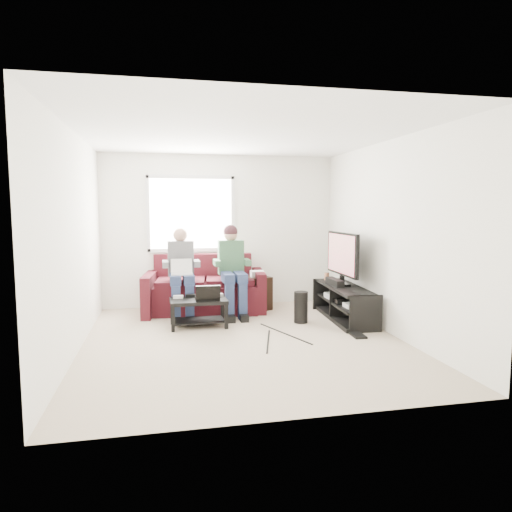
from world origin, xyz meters
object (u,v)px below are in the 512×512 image
object	(u,v)px
subwoofer	(301,307)
end_table	(257,292)
sofa	(205,291)
tv	(342,255)
tv_stand	(344,305)
coffee_table	(199,306)

from	to	relation	value
subwoofer	end_table	bearing A→B (deg)	114.22
subwoofer	sofa	bearing A→B (deg)	140.55
tv	subwoofer	size ratio (longest dim) A/B	2.37
tv_stand	subwoofer	bearing A→B (deg)	-176.11
subwoofer	coffee_table	bearing A→B (deg)	176.89
end_table	sofa	bearing A→B (deg)	174.56
tv_stand	end_table	bearing A→B (deg)	140.47
subwoofer	end_table	xyz separation A→B (m)	(-0.45, 1.00, 0.06)
subwoofer	end_table	world-z (taller)	end_table
coffee_table	subwoofer	distance (m)	1.51
tv_stand	tv	xyz separation A→B (m)	(-0.00, 0.10, 0.74)
coffee_table	tv	distance (m)	2.31
coffee_table	tv_stand	size ratio (longest dim) A/B	0.51
coffee_table	tv_stand	distance (m)	2.21
sofa	subwoofer	xyz separation A→B (m)	(1.31, -1.08, -0.10)
sofa	subwoofer	world-z (taller)	sofa
tv_stand	end_table	size ratio (longest dim) A/B	2.41
coffee_table	subwoofer	xyz separation A→B (m)	(1.50, -0.08, -0.06)
sofa	subwoofer	distance (m)	1.70
tv	end_table	bearing A→B (deg)	143.50
sofa	coffee_table	xyz separation A→B (m)	(-0.19, -1.00, -0.04)
sofa	tv	distance (m)	2.31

